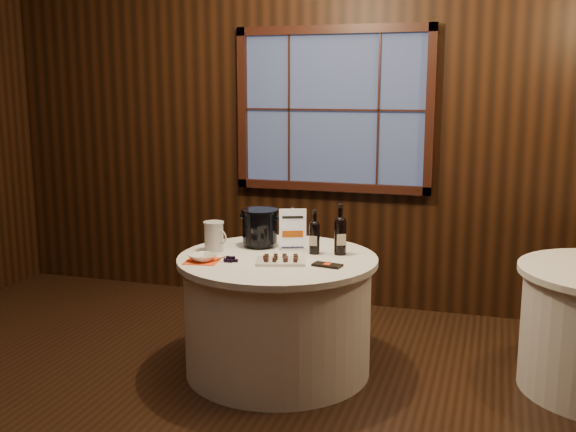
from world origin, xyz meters
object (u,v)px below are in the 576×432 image
(chocolate_box, at_px, (327,265))
(glass_pitcher, at_px, (214,236))
(sign_stand, at_px, (292,235))
(port_bottle_left, at_px, (314,235))
(cracker_bowl, at_px, (202,258))
(main_table, at_px, (278,314))
(port_bottle_right, at_px, (340,233))
(chocolate_plate, at_px, (281,260))
(ice_bucket, at_px, (260,227))
(grape_bunch, at_px, (230,259))

(chocolate_box, height_order, glass_pitcher, glass_pitcher)
(sign_stand, height_order, port_bottle_left, port_bottle_left)
(glass_pitcher, distance_m, cracker_bowl, 0.29)
(main_table, distance_m, glass_pitcher, 0.66)
(port_bottle_right, height_order, glass_pitcher, port_bottle_right)
(port_bottle_left, distance_m, chocolate_plate, 0.33)
(main_table, distance_m, ice_bucket, 0.60)
(chocolate_plate, bearing_deg, port_bottle_left, 63.42)
(sign_stand, distance_m, port_bottle_right, 0.34)
(port_bottle_left, distance_m, cracker_bowl, 0.74)
(main_table, distance_m, port_bottle_right, 0.67)
(glass_pitcher, bearing_deg, ice_bucket, 59.10)
(chocolate_box, bearing_deg, glass_pitcher, 178.29)
(chocolate_box, height_order, grape_bunch, grape_bunch)
(cracker_bowl, bearing_deg, sign_stand, 45.58)
(main_table, relative_size, glass_pitcher, 6.57)
(glass_pitcher, bearing_deg, main_table, 17.13)
(main_table, height_order, port_bottle_left, port_bottle_left)
(ice_bucket, xyz_separation_m, cracker_bowl, (-0.21, -0.48, -0.11))
(sign_stand, bearing_deg, main_table, -120.01)
(chocolate_plate, relative_size, grape_bunch, 2.33)
(port_bottle_right, relative_size, glass_pitcher, 1.69)
(main_table, relative_size, port_bottle_left, 4.43)
(port_bottle_left, relative_size, cracker_bowl, 1.76)
(ice_bucket, bearing_deg, main_table, -48.42)
(sign_stand, relative_size, port_bottle_right, 0.87)
(grape_bunch, height_order, cracker_bowl, cracker_bowl)
(grape_bunch, bearing_deg, port_bottle_left, 38.88)
(grape_bunch, bearing_deg, glass_pitcher, 131.18)
(ice_bucket, relative_size, chocolate_plate, 0.74)
(main_table, xyz_separation_m, grape_bunch, (-0.24, -0.21, 0.40))
(port_bottle_left, distance_m, chocolate_box, 0.34)
(main_table, bearing_deg, ice_bucket, 131.58)
(main_table, relative_size, port_bottle_right, 3.87)
(grape_bunch, relative_size, cracker_bowl, 0.91)
(port_bottle_left, distance_m, port_bottle_right, 0.17)
(port_bottle_left, xyz_separation_m, glass_pitcher, (-0.65, -0.12, -0.03))
(port_bottle_left, xyz_separation_m, chocolate_plate, (-0.14, -0.28, -0.11))
(port_bottle_right, relative_size, cracker_bowl, 2.01)
(sign_stand, distance_m, chocolate_plate, 0.35)
(ice_bucket, distance_m, grape_bunch, 0.46)
(chocolate_box, bearing_deg, port_bottle_left, 128.96)
(sign_stand, relative_size, port_bottle_left, 0.99)
(sign_stand, bearing_deg, ice_bucket, 155.10)
(main_table, relative_size, cracker_bowl, 7.79)
(port_bottle_right, height_order, chocolate_plate, port_bottle_right)
(port_bottle_right, distance_m, grape_bunch, 0.73)
(port_bottle_left, xyz_separation_m, grape_bunch, (-0.44, -0.36, -0.11))
(cracker_bowl, bearing_deg, ice_bucket, 66.20)
(sign_stand, distance_m, cracker_bowl, 0.64)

